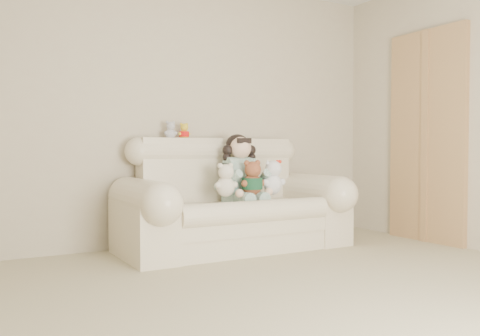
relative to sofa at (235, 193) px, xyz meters
The scene contains 10 objects.
floor 2.09m from the sofa, 100.37° to the right, with size 5.00×5.00×0.00m, color gray.
wall_back 1.00m from the sofa, 125.87° to the left, with size 4.50×4.50×0.00m, color beige.
sofa is the anchor object (origin of this frame).
door_panel 2.02m from the sofa, 17.93° to the right, with size 0.06×0.90×2.10m, color #9D6D43.
seated_child 0.27m from the sofa, 38.21° to the left, with size 0.39×0.48×0.66m, color #377B65, non-canonical shape.
brown_teddy 0.24m from the sofa, 46.69° to the right, with size 0.24×0.19×0.38m, color brown, non-canonical shape.
white_cat 0.40m from the sofa, 21.73° to the right, with size 0.25×0.19×0.38m, color white, non-canonical shape.
cream_teddy 0.24m from the sofa, 146.10° to the right, with size 0.22×0.17×0.35m, color beige, non-canonical shape.
yellow_mini_bear 0.78m from the sofa, 132.03° to the left, with size 0.12×0.09×0.19m, color yellow, non-canonical shape.
grey_mini_plush 0.85m from the sofa, 141.55° to the left, with size 0.13×0.10×0.20m, color #B7B7BF, non-canonical shape.
Camera 1 is at (-1.92, -2.11, 0.91)m, focal length 38.34 mm.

